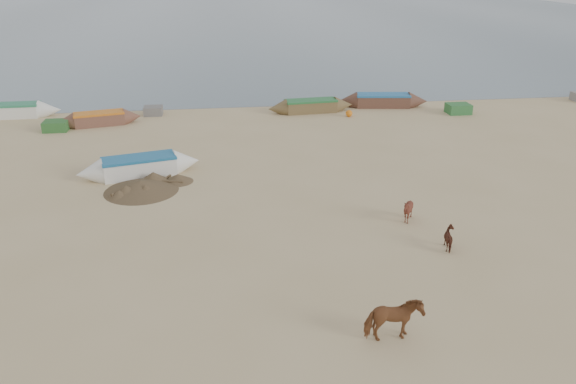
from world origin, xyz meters
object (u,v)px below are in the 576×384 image
Objects in this scene: calf_front at (408,210)px; near_canoe at (139,166)px; calf_right at (451,239)px; cow_adult at (393,320)px.

calf_front reaches higher than near_canoe.
cow_adult is at bearing 128.72° from calf_right.
calf_front is at bearing -24.98° from cow_adult.
calf_right is at bearing -40.65° from cow_adult.
calf_right is (3.64, 4.76, -0.25)m from cow_adult.
calf_right is at bearing -51.09° from near_canoe.
near_canoe is at bearing 27.43° from cow_adult.
near_canoe is (-10.97, 6.62, -0.04)m from calf_front.
cow_adult is 1.93× the size of calf_right.
calf_front is at bearing -44.97° from near_canoe.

